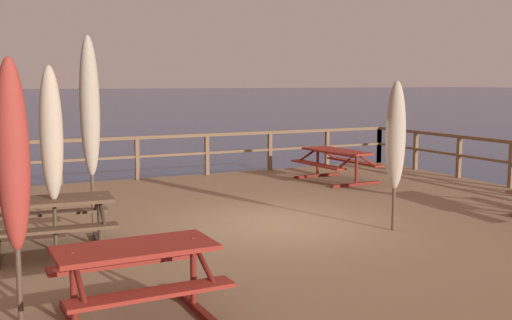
{
  "coord_description": "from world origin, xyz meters",
  "views": [
    {
      "loc": [
        -4.84,
        -9.04,
        3.07
      ],
      "look_at": [
        0.0,
        0.88,
        1.66
      ],
      "focal_mm": 42.65,
      "sensor_mm": 36.0,
      "label": 1
    }
  ],
  "objects_px": {
    "patio_umbrella_tall_back_right": "(13,157)",
    "patio_umbrella_tall_mid_left": "(396,136)",
    "picnic_table_mid_right": "(136,266)",
    "patio_umbrella_tall_front": "(90,107)",
    "patio_umbrella_tall_mid_right": "(51,134)",
    "picnic_table_back_right": "(336,158)",
    "picnic_table_mid_left": "(49,213)"
  },
  "relations": [
    {
      "from": "patio_umbrella_tall_front",
      "to": "patio_umbrella_tall_back_right",
      "type": "bearing_deg",
      "value": -111.47
    },
    {
      "from": "picnic_table_mid_right",
      "to": "picnic_table_back_right",
      "type": "bearing_deg",
      "value": 44.04
    },
    {
      "from": "picnic_table_mid_left",
      "to": "picnic_table_mid_right",
      "type": "bearing_deg",
      "value": -81.16
    },
    {
      "from": "picnic_table_mid_left",
      "to": "patio_umbrella_tall_back_right",
      "type": "height_order",
      "value": "patio_umbrella_tall_back_right"
    },
    {
      "from": "picnic_table_mid_right",
      "to": "patio_umbrella_tall_mid_right",
      "type": "height_order",
      "value": "patio_umbrella_tall_mid_right"
    },
    {
      "from": "picnic_table_mid_left",
      "to": "patio_umbrella_tall_front",
      "type": "distance_m",
      "value": 1.99
    },
    {
      "from": "picnic_table_mid_left",
      "to": "patio_umbrella_tall_back_right",
      "type": "bearing_deg",
      "value": -103.36
    },
    {
      "from": "picnic_table_mid_right",
      "to": "patio_umbrella_tall_back_right",
      "type": "bearing_deg",
      "value": 160.27
    },
    {
      "from": "patio_umbrella_tall_mid_left",
      "to": "picnic_table_back_right",
      "type": "bearing_deg",
      "value": 67.17
    },
    {
      "from": "picnic_table_mid_left",
      "to": "patio_umbrella_tall_mid_left",
      "type": "xyz_separation_m",
      "value": [
        5.24,
        -1.16,
        1.0
      ]
    },
    {
      "from": "picnic_table_mid_right",
      "to": "patio_umbrella_tall_back_right",
      "type": "height_order",
      "value": "patio_umbrella_tall_back_right"
    },
    {
      "from": "picnic_table_mid_left",
      "to": "patio_umbrella_tall_mid_left",
      "type": "relative_size",
      "value": 0.77
    },
    {
      "from": "picnic_table_back_right",
      "to": "patio_umbrella_tall_mid_left",
      "type": "height_order",
      "value": "patio_umbrella_tall_mid_left"
    },
    {
      "from": "patio_umbrella_tall_mid_right",
      "to": "patio_umbrella_tall_mid_left",
      "type": "bearing_deg",
      "value": -12.19
    },
    {
      "from": "picnic_table_mid_right",
      "to": "picnic_table_back_right",
      "type": "relative_size",
      "value": 0.81
    },
    {
      "from": "patio_umbrella_tall_front",
      "to": "patio_umbrella_tall_mid_left",
      "type": "height_order",
      "value": "patio_umbrella_tall_front"
    },
    {
      "from": "patio_umbrella_tall_mid_right",
      "to": "picnic_table_mid_left",
      "type": "bearing_deg",
      "value": 149.66
    },
    {
      "from": "picnic_table_mid_right",
      "to": "picnic_table_mid_left",
      "type": "relative_size",
      "value": 0.86
    },
    {
      "from": "patio_umbrella_tall_back_right",
      "to": "patio_umbrella_tall_front",
      "type": "distance_m",
      "value": 3.97
    },
    {
      "from": "picnic_table_mid_right",
      "to": "patio_umbrella_tall_mid_right",
      "type": "distance_m",
      "value": 3.2
    },
    {
      "from": "picnic_table_mid_right",
      "to": "picnic_table_mid_left",
      "type": "height_order",
      "value": "same"
    },
    {
      "from": "picnic_table_mid_right",
      "to": "patio_umbrella_tall_front",
      "type": "distance_m",
      "value": 4.35
    },
    {
      "from": "patio_umbrella_tall_back_right",
      "to": "picnic_table_mid_right",
      "type": "bearing_deg",
      "value": -19.73
    },
    {
      "from": "picnic_table_back_right",
      "to": "patio_umbrella_tall_back_right",
      "type": "bearing_deg",
      "value": -141.95
    },
    {
      "from": "picnic_table_mid_right",
      "to": "patio_umbrella_tall_back_right",
      "type": "relative_size",
      "value": 0.61
    },
    {
      "from": "picnic_table_mid_right",
      "to": "patio_umbrella_tall_mid_right",
      "type": "xyz_separation_m",
      "value": [
        -0.39,
        2.96,
        1.14
      ]
    },
    {
      "from": "picnic_table_mid_left",
      "to": "patio_umbrella_tall_mid_right",
      "type": "height_order",
      "value": "patio_umbrella_tall_mid_right"
    },
    {
      "from": "patio_umbrella_tall_back_right",
      "to": "patio_umbrella_tall_mid_left",
      "type": "relative_size",
      "value": 1.09
    },
    {
      "from": "picnic_table_mid_left",
      "to": "patio_umbrella_tall_back_right",
      "type": "distance_m",
      "value": 2.92
    },
    {
      "from": "picnic_table_mid_right",
      "to": "patio_umbrella_tall_front",
      "type": "height_order",
      "value": "patio_umbrella_tall_front"
    },
    {
      "from": "patio_umbrella_tall_mid_right",
      "to": "patio_umbrella_tall_front",
      "type": "bearing_deg",
      "value": 55.98
    },
    {
      "from": "patio_umbrella_tall_mid_right",
      "to": "patio_umbrella_tall_mid_left",
      "type": "height_order",
      "value": "patio_umbrella_tall_mid_right"
    }
  ]
}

